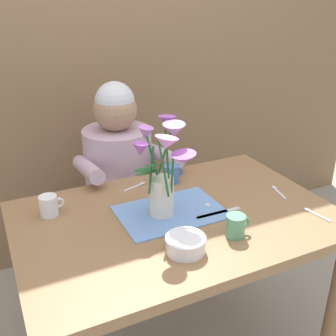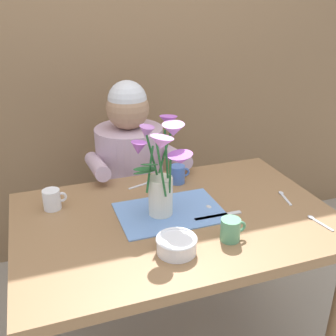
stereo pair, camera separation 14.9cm
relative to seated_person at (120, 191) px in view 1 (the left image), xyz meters
name	(u,v)px [view 1 (the left image)]	position (x,y,z in m)	size (l,w,h in m)	color
wood_panel_backdrop	(91,45)	(0.02, 0.43, 0.69)	(4.00, 0.10, 2.50)	brown
dining_table	(177,237)	(0.02, -0.62, 0.08)	(1.20, 0.80, 0.74)	olive
seated_person	(120,191)	(0.00, 0.00, 0.00)	(0.45, 0.47, 1.14)	#4C4C56
striped_placemat	(171,212)	(0.01, -0.59, 0.18)	(0.40, 0.28, 0.01)	#6B93D1
flower_vase	(163,169)	(-0.03, -0.60, 0.37)	(0.21, 0.27, 0.37)	silver
ceramic_bowl	(186,243)	(-0.06, -0.83, 0.21)	(0.14, 0.14, 0.06)	white
dinner_knife	(218,213)	(0.17, -0.67, 0.18)	(0.19, 0.02, 0.01)	silver
tea_cup	(49,206)	(-0.41, -0.40, 0.22)	(0.09, 0.07, 0.08)	silver
coffee_cup	(236,226)	(0.14, -0.83, 0.22)	(0.09, 0.07, 0.08)	#569970
ceramic_mug	(171,174)	(0.13, -0.35, 0.22)	(0.09, 0.07, 0.08)	#476BB7
spoon_0	(138,185)	(-0.02, -0.32, 0.18)	(0.12, 0.05, 0.01)	silver
spoon_1	(204,202)	(0.16, -0.58, 0.18)	(0.02, 0.12, 0.01)	silver
spoon_2	(312,212)	(0.50, -0.83, 0.18)	(0.03, 0.12, 0.01)	silver
spoon_3	(277,190)	(0.50, -0.62, 0.18)	(0.04, 0.12, 0.01)	silver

